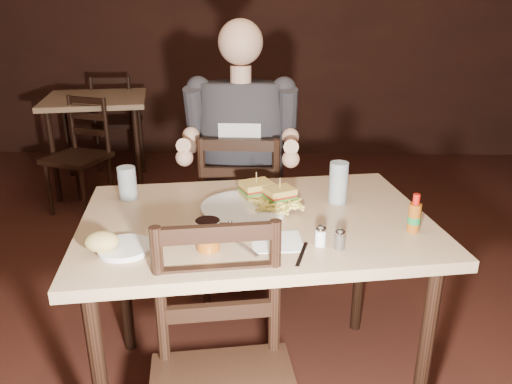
{
  "coord_description": "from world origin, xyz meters",
  "views": [
    {
      "loc": [
        0.11,
        -1.56,
        1.5
      ],
      "look_at": [
        0.08,
        0.14,
        0.85
      ],
      "focal_mm": 35.0,
      "sensor_mm": 36.0,
      "label": 1
    }
  ],
  "objects_px": {
    "glass_right": "(338,183)",
    "side_plate": "(125,249)",
    "main_table": "(256,237)",
    "bg_table": "(96,108)",
    "diner": "(241,125)",
    "bg_chair_near": "(77,157)",
    "bg_chair_far": "(118,121)",
    "syrup_dispenser": "(208,235)",
    "glass_left": "(127,183)",
    "hot_sauce": "(415,213)",
    "dinner_plate": "(244,209)",
    "chair_far": "(242,216)"
  },
  "relations": [
    {
      "from": "chair_far",
      "to": "glass_left",
      "type": "relative_size",
      "value": 7.08
    },
    {
      "from": "dinner_plate",
      "to": "chair_far",
      "type": "bearing_deg",
      "value": 93.34
    },
    {
      "from": "dinner_plate",
      "to": "hot_sauce",
      "type": "bearing_deg",
      "value": -15.3
    },
    {
      "from": "syrup_dispenser",
      "to": "side_plate",
      "type": "distance_m",
      "value": 0.27
    },
    {
      "from": "glass_right",
      "to": "syrup_dispenser",
      "type": "bearing_deg",
      "value": -138.66
    },
    {
      "from": "diner",
      "to": "hot_sauce",
      "type": "height_order",
      "value": "diner"
    },
    {
      "from": "bg_table",
      "to": "bg_chair_near",
      "type": "height_order",
      "value": "bg_chair_near"
    },
    {
      "from": "glass_right",
      "to": "side_plate",
      "type": "bearing_deg",
      "value": -149.86
    },
    {
      "from": "main_table",
      "to": "bg_table",
      "type": "relative_size",
      "value": 1.44
    },
    {
      "from": "bg_table",
      "to": "hot_sauce",
      "type": "relative_size",
      "value": 7.0
    },
    {
      "from": "diner",
      "to": "side_plate",
      "type": "distance_m",
      "value": 1.0
    },
    {
      "from": "glass_left",
      "to": "glass_right",
      "type": "bearing_deg",
      "value": -1.55
    },
    {
      "from": "side_plate",
      "to": "glass_right",
      "type": "bearing_deg",
      "value": 30.14
    },
    {
      "from": "hot_sauce",
      "to": "bg_chair_near",
      "type": "bearing_deg",
      "value": 134.05
    },
    {
      "from": "hot_sauce",
      "to": "glass_right",
      "type": "bearing_deg",
      "value": 130.87
    },
    {
      "from": "side_plate",
      "to": "dinner_plate",
      "type": "bearing_deg",
      "value": 41.56
    },
    {
      "from": "syrup_dispenser",
      "to": "side_plate",
      "type": "height_order",
      "value": "syrup_dispenser"
    },
    {
      "from": "hot_sauce",
      "to": "side_plate",
      "type": "height_order",
      "value": "hot_sauce"
    },
    {
      "from": "side_plate",
      "to": "bg_chair_far",
      "type": "bearing_deg",
      "value": 106.53
    },
    {
      "from": "bg_chair_near",
      "to": "dinner_plate",
      "type": "distance_m",
      "value": 2.26
    },
    {
      "from": "diner",
      "to": "glass_right",
      "type": "bearing_deg",
      "value": -50.68
    },
    {
      "from": "bg_chair_far",
      "to": "syrup_dispenser",
      "type": "xyz_separation_m",
      "value": [
        1.22,
        -3.21,
        0.38
      ]
    },
    {
      "from": "glass_right",
      "to": "glass_left",
      "type": "bearing_deg",
      "value": 178.45
    },
    {
      "from": "bg_chair_far",
      "to": "bg_chair_near",
      "type": "height_order",
      "value": "bg_chair_far"
    },
    {
      "from": "bg_table",
      "to": "syrup_dispenser",
      "type": "relative_size",
      "value": 9.43
    },
    {
      "from": "chair_far",
      "to": "glass_left",
      "type": "distance_m",
      "value": 0.78
    },
    {
      "from": "glass_left",
      "to": "chair_far",
      "type": "bearing_deg",
      "value": 52.03
    },
    {
      "from": "diner",
      "to": "glass_left",
      "type": "distance_m",
      "value": 0.66
    },
    {
      "from": "main_table",
      "to": "hot_sauce",
      "type": "xyz_separation_m",
      "value": [
        0.54,
        -0.1,
        0.15
      ]
    },
    {
      "from": "chair_far",
      "to": "glass_left",
      "type": "height_order",
      "value": "chair_far"
    },
    {
      "from": "chair_far",
      "to": "bg_chair_far",
      "type": "distance_m",
      "value": 2.58
    },
    {
      "from": "glass_right",
      "to": "side_plate",
      "type": "distance_m",
      "value": 0.84
    },
    {
      "from": "chair_far",
      "to": "glass_right",
      "type": "xyz_separation_m",
      "value": [
        0.4,
        -0.57,
        0.39
      ]
    },
    {
      "from": "main_table",
      "to": "bg_chair_near",
      "type": "xyz_separation_m",
      "value": [
        -1.36,
        1.86,
        -0.27
      ]
    },
    {
      "from": "bg_chair_far",
      "to": "side_plate",
      "type": "distance_m",
      "value": 3.38
    },
    {
      "from": "bg_table",
      "to": "bg_chair_far",
      "type": "height_order",
      "value": "bg_chair_far"
    },
    {
      "from": "bg_table",
      "to": "bg_chair_near",
      "type": "distance_m",
      "value": 0.61
    },
    {
      "from": "bg_chair_near",
      "to": "main_table",
      "type": "bearing_deg",
      "value": -33.82
    },
    {
      "from": "diner",
      "to": "dinner_plate",
      "type": "bearing_deg",
      "value": -84.62
    },
    {
      "from": "diner",
      "to": "syrup_dispenser",
      "type": "distance_m",
      "value": 0.93
    },
    {
      "from": "glass_left",
      "to": "hot_sauce",
      "type": "height_order",
      "value": "hot_sauce"
    },
    {
      "from": "bg_chair_near",
      "to": "hot_sauce",
      "type": "height_order",
      "value": "hot_sauce"
    },
    {
      "from": "dinner_plate",
      "to": "bg_chair_far",
      "type": "bearing_deg",
      "value": 114.42
    },
    {
      "from": "bg_table",
      "to": "glass_right",
      "type": "relative_size",
      "value": 5.83
    },
    {
      "from": "bg_table",
      "to": "diner",
      "type": "height_order",
      "value": "diner"
    },
    {
      "from": "chair_far",
      "to": "glass_right",
      "type": "height_order",
      "value": "glass_right"
    },
    {
      "from": "diner",
      "to": "hot_sauce",
      "type": "bearing_deg",
      "value": -49.59
    },
    {
      "from": "glass_left",
      "to": "bg_table",
      "type": "bearing_deg",
      "value": 110.96
    },
    {
      "from": "main_table",
      "to": "diner",
      "type": "height_order",
      "value": "diner"
    },
    {
      "from": "glass_left",
      "to": "side_plate",
      "type": "xyz_separation_m",
      "value": [
        0.1,
        -0.44,
        -0.06
      ]
    }
  ]
}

